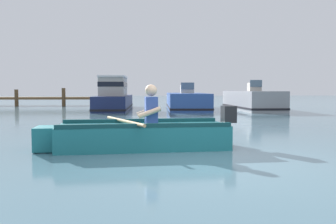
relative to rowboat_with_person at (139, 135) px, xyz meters
name	(u,v)px	position (x,y,z in m)	size (l,w,h in m)	color
ground_plane	(214,161)	(1.18, -1.25, -0.25)	(120.00, 120.00, 0.00)	slate
wooden_dock	(21,98)	(-8.62, 17.96, 0.27)	(13.08, 1.64, 1.20)	brown
rowboat_with_person	(139,135)	(0.00, 0.00, 0.00)	(3.73, 1.85, 1.19)	#1E727A
moored_boat_navy	(114,97)	(-1.81, 13.07, 0.41)	(1.70, 6.77, 1.81)	#19234C
moored_boat_blue	(186,102)	(2.18, 13.29, 0.17)	(2.20, 6.72, 1.47)	#2D519E
moored_boat_grey	(252,101)	(5.64, 12.41, 0.24)	(2.04, 5.75, 1.60)	gray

